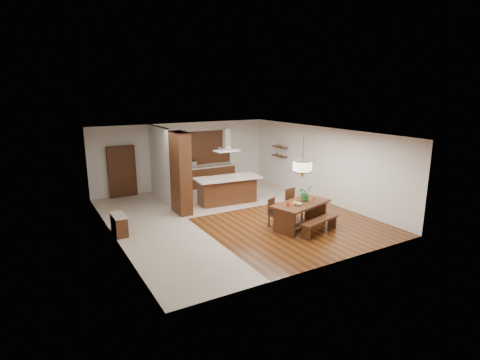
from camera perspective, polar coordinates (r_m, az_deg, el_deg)
room_shell at (r=12.60m, az=-1.18°, el=3.43°), size 9.00×9.04×2.92m
tile_hallway at (r=12.11m, az=-12.69°, el=-7.44°), size 2.50×9.00×0.01m
tile_kitchen at (r=15.79m, az=-1.58°, el=-2.16°), size 5.50×4.00×0.01m
soffit_band at (r=12.49m, az=-1.20°, el=7.15°), size 8.00×9.00×0.02m
partition_pier at (r=13.21m, az=-9.03°, el=1.03°), size 0.45×1.00×2.90m
partition_stub at (r=15.15m, az=-11.92°, el=2.50°), size 0.18×2.40×2.90m
hallway_console at (r=11.94m, az=-17.94°, el=-6.49°), size 0.37×0.88×0.63m
hallway_doorway at (r=15.94m, az=-17.54°, el=1.23°), size 1.10×0.20×2.10m
rear_counter at (r=17.03m, az=-5.06°, el=0.59°), size 2.60×0.62×0.95m
kitchen_window at (r=17.03m, az=-5.53°, el=4.94°), size 2.60×0.08×1.50m
shelf_lower at (r=16.94m, az=6.05°, el=3.68°), size 0.26×0.90×0.04m
shelf_upper at (r=16.87m, az=6.09°, el=5.02°), size 0.26×0.90×0.04m
dining_table at (r=12.02m, az=9.25°, el=-4.42°), size 2.16×1.48×0.82m
dining_bench at (r=11.78m, az=12.02°, el=-6.89°), size 1.61×0.70×0.44m
dining_chair_left at (r=12.02m, az=5.52°, el=-5.01°), size 0.54×0.54×0.92m
dining_chair_right at (r=12.75m, az=8.30°, el=-3.71°), size 0.55×0.55×1.04m
pendant_lantern at (r=11.62m, az=9.55°, el=3.31°), size 0.64×0.64×1.31m
foliage_plant at (r=12.12m, az=9.85°, el=-1.99°), size 0.57×0.54×0.50m
fruit_bowl at (r=11.69m, az=8.71°, el=-3.64°), size 0.28×0.28×0.06m
napkin_cone at (r=11.51m, az=7.30°, el=-3.50°), size 0.17×0.17×0.20m
gold_ornament at (r=12.30m, az=11.20°, el=-2.79°), size 0.09×0.09×0.10m
kitchen_island at (r=14.45m, az=-1.98°, el=-1.49°), size 2.58×1.30×1.03m
range_hood at (r=14.08m, az=-2.05°, el=6.15°), size 0.90×0.55×0.87m
island_cup at (r=14.44m, az=-0.43°, el=0.75°), size 0.16×0.16×0.10m
microwave at (r=16.63m, az=-7.60°, el=2.36°), size 0.52×0.37×0.27m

